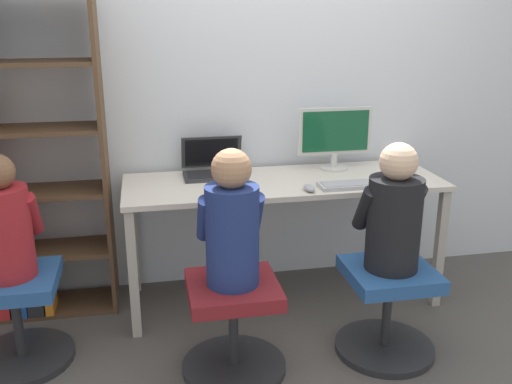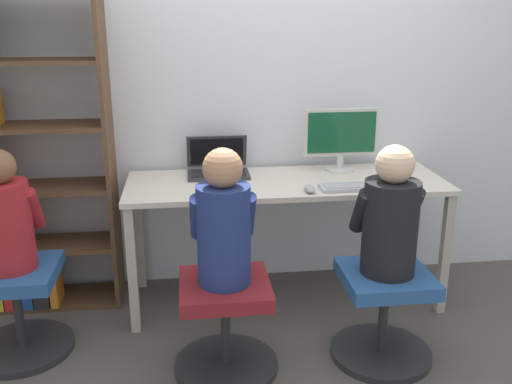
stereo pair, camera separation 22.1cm
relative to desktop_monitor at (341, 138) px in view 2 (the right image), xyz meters
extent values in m
plane|color=#4C4742|center=(-0.37, -0.49, -0.97)|extent=(14.00, 14.00, 0.00)
cube|color=silver|center=(-0.37, 0.21, 0.33)|extent=(10.00, 0.05, 2.60)
cube|color=beige|center=(-0.37, -0.17, -0.22)|extent=(1.86, 0.63, 0.03)
cube|color=#ADA497|center=(-1.25, -0.45, -0.60)|extent=(0.05, 0.05, 0.73)
cube|color=#ADA497|center=(0.52, -0.45, -0.60)|extent=(0.05, 0.05, 0.73)
cube|color=#ADA497|center=(-1.25, 0.10, -0.60)|extent=(0.05, 0.05, 0.73)
cube|color=#ADA497|center=(0.52, 0.10, -0.60)|extent=(0.05, 0.05, 0.73)
cylinder|color=beige|center=(0.00, 0.00, -0.20)|extent=(0.18, 0.18, 0.01)
cylinder|color=beige|center=(0.00, 0.00, -0.15)|extent=(0.04, 0.04, 0.08)
cube|color=beige|center=(0.00, 0.00, 0.03)|extent=(0.47, 0.02, 0.29)
cube|color=#144C2D|center=(0.00, -0.01, 0.03)|extent=(0.42, 0.01, 0.25)
cube|color=#2D2D30|center=(-0.75, -0.04, -0.20)|extent=(0.37, 0.21, 0.02)
cube|color=black|center=(-0.75, -0.04, -0.19)|extent=(0.32, 0.17, 0.00)
cube|color=#2D2D30|center=(-0.75, 0.10, -0.09)|extent=(0.37, 0.08, 0.21)
cube|color=black|center=(-0.75, 0.10, -0.09)|extent=(0.32, 0.06, 0.17)
cube|color=#B2B2B7|center=(0.01, -0.38, -0.20)|extent=(0.44, 0.14, 0.02)
cube|color=#97979C|center=(0.01, -0.38, -0.18)|extent=(0.41, 0.11, 0.00)
ellipsoid|color=#99999E|center=(-0.28, -0.41, -0.19)|extent=(0.06, 0.11, 0.03)
cylinder|color=#262628|center=(0.02, -0.85, -0.95)|extent=(0.52, 0.52, 0.04)
cylinder|color=#262628|center=(0.02, -0.85, -0.75)|extent=(0.05, 0.05, 0.37)
cube|color=#234C84|center=(0.02, -0.85, -0.53)|extent=(0.43, 0.42, 0.07)
cylinder|color=#262628|center=(-0.78, -0.86, -0.95)|extent=(0.52, 0.52, 0.04)
cylinder|color=#262628|center=(-0.78, -0.86, -0.75)|extent=(0.05, 0.05, 0.37)
cube|color=maroon|center=(-0.78, -0.86, -0.53)|extent=(0.43, 0.42, 0.07)
cylinder|color=black|center=(0.02, -0.85, -0.26)|extent=(0.27, 0.27, 0.47)
sphere|color=beige|center=(0.02, -0.85, 0.06)|extent=(0.18, 0.18, 0.18)
cylinder|color=black|center=(-0.10, -0.79, -0.19)|extent=(0.07, 0.20, 0.26)
cylinder|color=black|center=(0.15, -0.79, -0.19)|extent=(0.07, 0.20, 0.26)
cylinder|color=navy|center=(-0.78, -0.86, -0.25)|extent=(0.25, 0.25, 0.48)
sphere|color=#A87A56|center=(-0.78, -0.86, 0.07)|extent=(0.18, 0.18, 0.18)
cylinder|color=navy|center=(-0.90, -0.79, -0.18)|extent=(0.07, 0.20, 0.26)
cylinder|color=navy|center=(-0.66, -0.79, -0.18)|extent=(0.07, 0.20, 0.26)
cube|color=#513823|center=(-1.38, -0.03, -0.06)|extent=(0.02, 0.33, 1.82)
cube|color=#513823|center=(-1.83, -0.03, -0.96)|extent=(0.88, 0.32, 0.02)
cube|color=#513823|center=(-1.83, -0.03, -0.60)|extent=(0.88, 0.32, 0.02)
cube|color=#513823|center=(-1.83, -0.03, -0.24)|extent=(0.88, 0.32, 0.02)
cube|color=#513823|center=(-1.83, -0.03, 0.12)|extent=(0.88, 0.32, 0.02)
cube|color=#513823|center=(-1.83, -0.03, 0.48)|extent=(0.88, 0.32, 0.02)
cube|color=gold|center=(-2.07, -0.08, -0.81)|extent=(0.06, 0.22, 0.28)
cube|color=red|center=(-2.00, -0.06, -0.81)|extent=(0.07, 0.26, 0.27)
cube|color=#1E4C9E|center=(-1.91, -0.09, -0.84)|extent=(0.08, 0.19, 0.21)
cube|color=#262628|center=(-1.82, -0.08, -0.80)|extent=(0.09, 0.22, 0.29)
cube|color=orange|center=(-1.75, -0.10, -0.84)|extent=(0.04, 0.19, 0.20)
cube|color=#2D8C47|center=(-1.99, -0.07, -0.44)|extent=(0.05, 0.24, 0.29)
cube|color=orange|center=(-1.94, -0.08, -0.45)|extent=(0.04, 0.22, 0.28)
cylinder|color=#262628|center=(-1.83, -0.58, -0.95)|extent=(0.52, 0.52, 0.04)
cylinder|color=#262628|center=(-1.83, -0.58, -0.75)|extent=(0.05, 0.05, 0.37)
cube|color=#234C84|center=(-1.83, -0.58, -0.53)|extent=(0.43, 0.42, 0.07)
cylinder|color=maroon|center=(-1.83, -0.58, -0.27)|extent=(0.25, 0.25, 0.45)
cylinder|color=maroon|center=(-1.71, -0.51, -0.20)|extent=(0.07, 0.19, 0.25)
camera|label=1|loc=(-1.15, -3.28, 0.74)|focal=40.00mm
camera|label=2|loc=(-0.93, -3.32, 0.74)|focal=40.00mm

